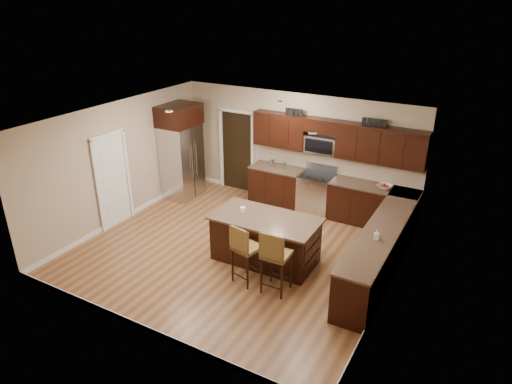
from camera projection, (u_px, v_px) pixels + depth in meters
The scene contains 22 objects.
floor at pixel (237, 250), 9.24m from camera, with size 6.00×6.00×0.00m, color brown.
ceiling at pixel (235, 120), 8.16m from camera, with size 6.00×6.00×0.00m, color silver.
wall_back at pixel (296, 149), 10.90m from camera, with size 6.00×6.00×0.00m, color tan.
wall_left at pixel (120, 163), 10.04m from camera, with size 5.50×5.50×0.00m, color tan.
wall_right at pixel (394, 225), 7.36m from camera, with size 5.50×5.50×0.00m, color tan.
base_cabinets at pixel (352, 222), 9.36m from camera, with size 4.02×3.96×0.92m.
upper_cabinets at pixel (337, 138), 10.10m from camera, with size 4.00×0.33×0.80m.
range at pixel (316, 193), 10.71m from camera, with size 0.76×0.64×1.11m.
microwave at pixel (321, 144), 10.37m from camera, with size 0.76×0.31×0.40m, color silver.
doorway at pixel (237, 151), 11.75m from camera, with size 0.85×0.03×2.06m, color black.
pantry_door at pixel (113, 181), 9.93m from camera, with size 0.03×0.80×2.04m, color white.
letter_decor at pixel (332, 117), 9.98m from camera, with size 2.20×0.03×0.15m, color black, non-canonical shape.
island at pixel (265, 241), 8.74m from camera, with size 2.03×1.09×0.92m.
stool_mid at pixel (244, 248), 7.94m from camera, with size 0.51×0.51×1.15m.
stool_right at pixel (275, 255), 7.65m from camera, with size 0.46×0.46×1.20m.
refrigerator at pixel (181, 151), 11.26m from camera, with size 0.79×0.99×2.35m.
floor_mat at pixel (298, 228), 10.09m from camera, with size 0.91×0.61×0.01m, color brown.
fruit_bowl at pixel (385, 187), 9.81m from camera, with size 0.31×0.31×0.08m, color silver.
soap_bottle at pixel (376, 235), 7.75m from camera, with size 0.08×0.08×0.18m, color #B2B2B2.
canister_tall at pixel (272, 163), 11.01m from camera, with size 0.12×0.12×0.18m, color silver.
canister_short at pixel (284, 166), 10.88m from camera, with size 0.11×0.11×0.16m, color silver.
island_jar at pixel (243, 210), 8.75m from camera, with size 0.10×0.10×0.10m, color white.
Camera 1 is at (4.23, -6.78, 4.80)m, focal length 32.00 mm.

